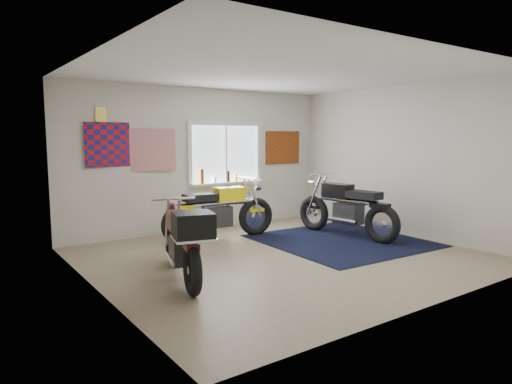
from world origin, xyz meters
TOP-DOWN VIEW (x-y plane):
  - ground at (0.00, 0.00)m, footprint 5.50×5.50m
  - room_shell at (0.00, 0.00)m, footprint 5.50×5.50m
  - navy_rug at (1.43, 0.20)m, footprint 2.61×2.71m
  - window_assembly at (0.50, 2.47)m, footprint 1.66×0.17m
  - oil_bottles at (0.23, 2.40)m, footprint 0.83×0.07m
  - flag_display at (-1.90, 2.48)m, footprint 1.60×0.10m
  - triumph_poster at (1.95, 2.48)m, footprint 0.90×0.03m
  - yellow_triumph at (-0.22, 1.50)m, footprint 2.15×0.64m
  - black_chrome_bike at (1.75, 0.40)m, footprint 0.66×2.17m
  - maroon_tourer at (-1.79, -0.27)m, footprint 0.87×1.92m

SIDE VIEW (x-z plane):
  - ground at x=0.00m, z-range 0.00..0.00m
  - navy_rug at x=1.43m, z-range 0.00..0.01m
  - yellow_triumph at x=-0.22m, z-range -0.07..1.01m
  - black_chrome_bike at x=1.75m, z-range -0.07..1.04m
  - maroon_tourer at x=-1.79m, z-range 0.02..1.00m
  - oil_bottles at x=0.23m, z-range 0.87..1.15m
  - window_assembly at x=0.50m, z-range 0.74..2.00m
  - triumph_poster at x=1.95m, z-range 1.20..1.90m
  - room_shell at x=0.00m, z-range -1.11..4.39m
  - flag_display at x=-1.90m, z-range 1.56..2.73m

